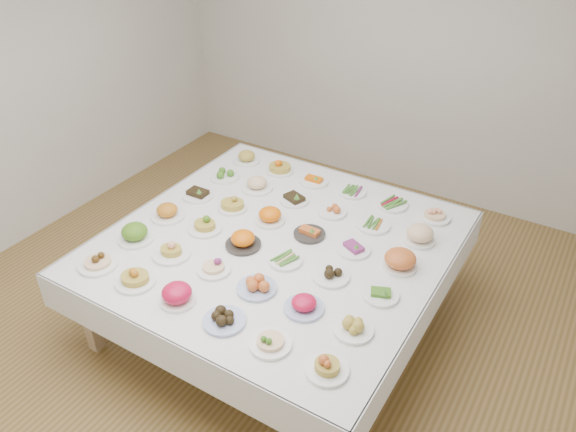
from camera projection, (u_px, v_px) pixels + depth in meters
The scene contains 38 objects.
room_envelope at pixel (253, 96), 3.52m from camera, with size 5.02×5.02×2.81m.
display_table at pixel (277, 248), 4.11m from camera, with size 2.35×2.35×0.75m.
dish_0 at pixel (97, 257), 3.78m from camera, with size 0.26×0.26×0.15m.
dish_1 at pixel (134, 274), 3.63m from camera, with size 0.27×0.26×0.16m.
dish_2 at pixel (177, 293), 3.48m from camera, with size 0.24×0.24×0.14m.
dish_3 at pixel (224, 317), 3.34m from camera, with size 0.26×0.26×0.11m.
dish_4 at pixel (270, 338), 3.18m from camera, with size 0.24×0.24×0.13m.
dish_5 at pixel (327, 364), 3.02m from camera, with size 0.24×0.24×0.14m.
dish_6 at pixel (135, 232), 4.04m from camera, with size 0.25×0.25×0.15m.
dish_7 at pixel (171, 247), 3.88m from camera, with size 0.26×0.26×0.15m.
dish_8 at pixel (213, 264), 3.74m from camera, with size 0.23×0.23×0.13m.
dish_9 at pixel (256, 283), 3.59m from camera, with size 0.26×0.26×0.12m.
dish_10 at pixel (304, 302), 3.43m from camera, with size 0.25×0.25×0.14m.
dish_11 at pixel (354, 325), 3.28m from camera, with size 0.24×0.24×0.11m.
dish_12 at pixel (167, 211), 4.30m from camera, with size 0.26×0.26×0.13m.
dish_13 at pixel (205, 222), 4.15m from camera, with size 0.25×0.25×0.15m.
dish_14 at pixel (243, 238), 3.98m from camera, with size 0.25×0.25×0.15m.
dish_15 at pixel (285, 260), 3.85m from camera, with size 0.23×0.23×0.05m.
dish_16 at pixel (331, 273), 3.70m from camera, with size 0.24×0.24×0.10m.
dish_17 at pixel (381, 292), 3.54m from camera, with size 0.23×0.23×0.10m.
dish_18 at pixel (198, 192), 4.56m from camera, with size 0.25×0.25×0.11m.
dish_19 at pixel (232, 202), 4.39m from camera, with size 0.24×0.23×0.14m.
dish_20 at pixel (270, 214), 4.24m from camera, with size 0.25×0.25×0.14m.
dish_21 at pixel (310, 232), 4.11m from camera, with size 0.23×0.23×0.09m.
dish_22 at pixel (354, 247), 3.95m from camera, with size 0.24×0.24×0.09m.
dish_23 at pixel (400, 258), 3.77m from camera, with size 0.26×0.26×0.15m.
dish_24 at pixel (224, 173), 4.81m from camera, with size 0.24×0.24×0.11m.
dish_25 at pixel (257, 182), 4.64m from camera, with size 0.25×0.25×0.15m.
dish_26 at pixel (294, 197), 4.49m from camera, with size 0.23×0.23×0.11m.
dish_27 at pixel (332, 210), 4.35m from camera, with size 0.22×0.22×0.09m.
dish_28 at pixel (373, 224), 4.21m from camera, with size 0.25×0.25×0.06m.
dish_29 at pixel (420, 234), 4.02m from camera, with size 0.23×0.23×0.14m.
dish_30 at pixel (247, 157), 5.06m from camera, with size 0.23×0.23×0.12m.
dish_31 at pixel (280, 165), 4.89m from camera, with size 0.23×0.23×0.15m.
dish_32 at pixel (314, 179), 4.75m from camera, with size 0.24×0.24×0.09m.
dish_33 at pixel (352, 191), 4.62m from camera, with size 0.23×0.23×0.05m.
dish_34 at pixel (392, 203), 4.45m from camera, with size 0.28×0.26×0.06m.
dish_35 at pixel (435, 212), 4.28m from camera, with size 0.24×0.24×0.13m.
Camera 1 is at (1.94, -2.75, 3.14)m, focal length 35.00 mm.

